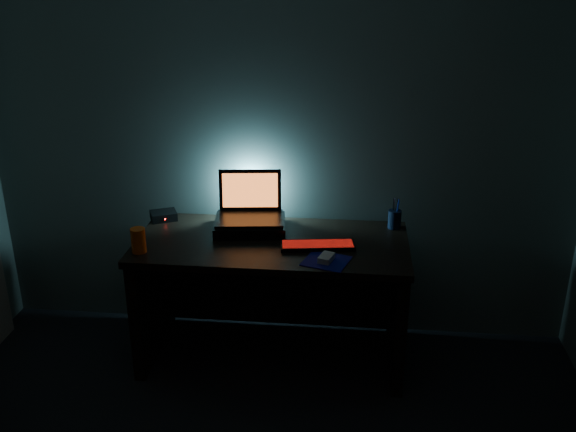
{
  "coord_description": "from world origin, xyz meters",
  "views": [
    {
      "loc": [
        0.42,
        -1.58,
        2.2
      ],
      "look_at": [
        0.1,
        1.57,
        0.92
      ],
      "focal_mm": 40.0,
      "sensor_mm": 36.0,
      "label": 1
    }
  ],
  "objects_px": {
    "laptop": "(250,207)",
    "mouse": "(326,258)",
    "pen_cup": "(395,219)",
    "router": "(164,216)",
    "keyboard": "(318,245)",
    "juice_glass": "(138,240)"
  },
  "relations": [
    {
      "from": "laptop",
      "to": "mouse",
      "type": "xyz_separation_m",
      "value": [
        0.46,
        -0.41,
        -0.1
      ]
    },
    {
      "from": "mouse",
      "to": "pen_cup",
      "type": "height_order",
      "value": "pen_cup"
    },
    {
      "from": "keyboard",
      "to": "router",
      "type": "distance_m",
      "value": 0.99
    },
    {
      "from": "laptop",
      "to": "pen_cup",
      "type": "distance_m",
      "value": 0.83
    },
    {
      "from": "router",
      "to": "keyboard",
      "type": "bearing_deg",
      "value": -43.03
    },
    {
      "from": "keyboard",
      "to": "mouse",
      "type": "relative_size",
      "value": 3.99
    },
    {
      "from": "mouse",
      "to": "juice_glass",
      "type": "distance_m",
      "value": 0.99
    },
    {
      "from": "keyboard",
      "to": "pen_cup",
      "type": "bearing_deg",
      "value": 28.68
    },
    {
      "from": "juice_glass",
      "to": "pen_cup",
      "type": "bearing_deg",
      "value": 19.0
    },
    {
      "from": "keyboard",
      "to": "mouse",
      "type": "height_order",
      "value": "mouse"
    },
    {
      "from": "laptop",
      "to": "router",
      "type": "xyz_separation_m",
      "value": [
        -0.53,
        0.06,
        -0.1
      ]
    },
    {
      "from": "keyboard",
      "to": "juice_glass",
      "type": "xyz_separation_m",
      "value": [
        -0.94,
        -0.15,
        0.05
      ]
    },
    {
      "from": "mouse",
      "to": "pen_cup",
      "type": "distance_m",
      "value": 0.61
    },
    {
      "from": "keyboard",
      "to": "pen_cup",
      "type": "height_order",
      "value": "pen_cup"
    },
    {
      "from": "mouse",
      "to": "router",
      "type": "xyz_separation_m",
      "value": [
        -0.99,
        0.47,
        0.01
      ]
    },
    {
      "from": "juice_glass",
      "to": "mouse",
      "type": "bearing_deg",
      "value": -0.71
    },
    {
      "from": "keyboard",
      "to": "pen_cup",
      "type": "xyz_separation_m",
      "value": [
        0.42,
        0.32,
        0.04
      ]
    },
    {
      "from": "keyboard",
      "to": "juice_glass",
      "type": "distance_m",
      "value": 0.95
    },
    {
      "from": "mouse",
      "to": "juice_glass",
      "type": "bearing_deg",
      "value": -163.4
    },
    {
      "from": "laptop",
      "to": "keyboard",
      "type": "height_order",
      "value": "laptop"
    },
    {
      "from": "laptop",
      "to": "mouse",
      "type": "distance_m",
      "value": 0.63
    },
    {
      "from": "pen_cup",
      "to": "keyboard",
      "type": "bearing_deg",
      "value": -143.22
    }
  ]
}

